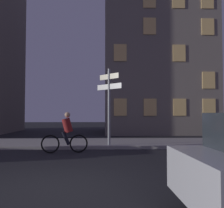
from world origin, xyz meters
name	(u,v)px	position (x,y,z in m)	size (l,w,h in m)	color
ground_plane	(55,189)	(0.00, 0.00, 0.00)	(80.00, 80.00, 0.00)	#232326
sidewalk_kerb	(84,143)	(0.00, 7.18, 0.07)	(40.00, 3.46, 0.14)	#9E9991
signpost	(109,100)	(1.21, 5.85, 2.17)	(1.08, 1.08, 3.44)	gray
cyclist	(66,134)	(-0.52, 4.59, 0.75)	(1.81, 0.37, 1.61)	black
building_right_block	(154,47)	(5.23, 15.31, 7.25)	(8.36, 7.20, 14.50)	slate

